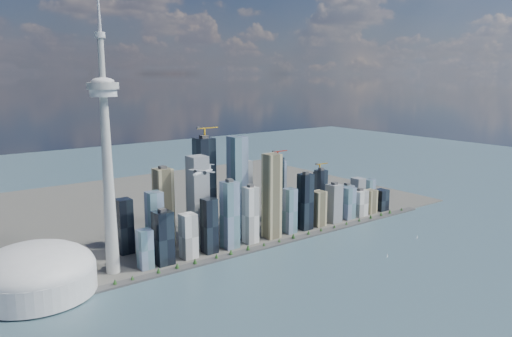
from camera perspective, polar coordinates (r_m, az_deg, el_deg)
ground at (r=926.41m, az=9.75°, el=-13.34°), size 4000.00×4000.00×0.00m
seawall at (r=1098.31m, az=0.13°, el=-9.14°), size 1100.00×22.00×4.00m
land at (r=1466.58m, az=-10.55°, el=-4.22°), size 1400.00×900.00×3.00m
shoreline_trees at (r=1096.02m, az=0.13°, el=-8.81°), size 960.53×7.20×8.80m
skyscraper_cluster at (r=1175.92m, az=-0.10°, el=-3.84°), size 736.00×142.00×256.16m
needle_tower at (r=951.42m, az=-16.71°, el=1.84°), size 56.00×56.00×550.50m
dome_stadium at (r=954.20m, az=-23.87°, el=-10.85°), size 200.00×200.00×86.00m
airplane at (r=945.35m, az=-6.10°, el=-0.40°), size 60.63×54.42×15.54m
sailboat_west at (r=1091.00m, az=14.78°, el=-9.60°), size 6.56×3.28×9.14m
sailboat_east at (r=1228.56m, az=17.93°, el=-7.47°), size 5.99×1.90×8.31m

